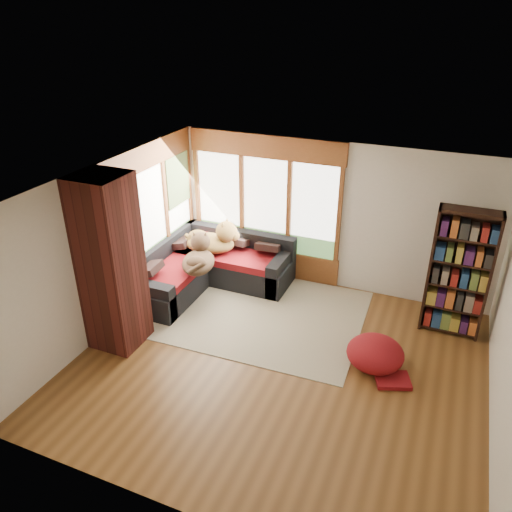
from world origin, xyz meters
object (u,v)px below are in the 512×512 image
Objects in this scene: pouf at (375,353)px; brick_chimney at (111,264)px; dog_brindle at (199,256)px; area_rug at (258,313)px; bookshelf at (459,274)px; sectional_sofa at (210,268)px; dog_tan at (213,239)px.

brick_chimney is at bearing -166.78° from pouf.
brick_chimney is at bearing 142.22° from dog_brindle.
area_rug is 1.67× the size of bookshelf.
dog_brindle is at bearing 167.17° from pouf.
sectional_sofa is at bearing 159.58° from pouf.
bookshelf is at bearing -101.42° from dog_brindle.
brick_chimney reaches higher than bookshelf.
bookshelf is at bearing 6.19° from sectional_sofa.
pouf is (3.65, 0.86, -1.07)m from brick_chimney.
brick_chimney is 1.18× the size of sectional_sofa.
pouf reaches higher than area_rug.
brick_chimney is 0.77× the size of area_rug.
dog_brindle is (-4.02, -0.58, -0.23)m from bookshelf.
dog_brindle is (0.52, 1.57, -0.53)m from brick_chimney.
dog_tan is (-1.18, 0.74, 0.80)m from area_rug.
dog_tan is 0.64m from dog_brindle.
bookshelf reaches higher than area_rug.
dog_brindle is (0.06, -0.64, -0.03)m from dog_tan.
dog_brindle is at bearing 71.81° from brick_chimney.
brick_chimney is at bearing -154.70° from bookshelf.
sectional_sofa is at bearing -178.62° from bookshelf.
dog_tan reaches higher than area_rug.
bookshelf is 4.07m from dog_brindle.
brick_chimney is 1.29× the size of bookshelf.
bookshelf is at bearing 13.19° from area_rug.
sectional_sofa is 1.09× the size of bookshelf.
brick_chimney is at bearing -138.10° from area_rug.
dog_tan reaches higher than sectional_sofa.
brick_chimney is 1.73m from dog_brindle.
dog_tan is at bearing 78.28° from brick_chimney.
area_rug is (1.19, -0.58, -0.30)m from sectional_sofa.
brick_chimney is 3.90m from pouf.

